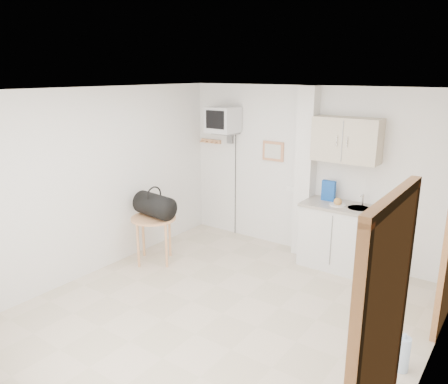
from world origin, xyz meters
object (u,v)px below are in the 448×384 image
Objects in this scene: round_table at (154,223)px; duffel_bag at (155,205)px; water_bottle at (403,354)px; crt_television at (223,121)px.

duffel_bag is (-0.00, 0.04, 0.26)m from round_table.
duffel_bag reaches higher than water_bottle.
duffel_bag is 3.67m from water_bottle.
round_table is (-0.20, -1.43, -1.34)m from crt_television.
water_bottle is at bearing -6.70° from round_table.
round_table is at bearing -97.98° from crt_television.
round_table is 3.62m from water_bottle.
round_table is 1.78× the size of water_bottle.
duffel_bag reaches higher than round_table.
crt_television is at bearing 151.28° from water_bottle.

